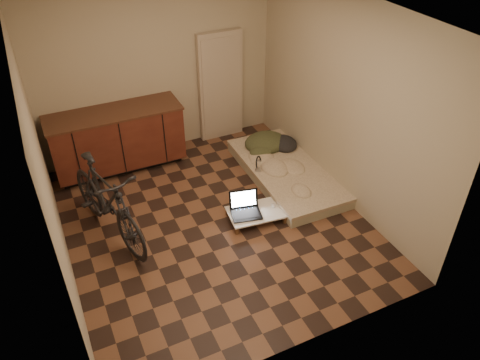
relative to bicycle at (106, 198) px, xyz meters
name	(u,v)px	position (x,y,z in m)	size (l,w,h in m)	color
room_shell	(210,131)	(1.20, -0.30, 0.74)	(3.50, 4.00, 2.60)	brown
cabinets	(118,139)	(0.45, 1.41, -0.09)	(1.84, 0.62, 0.91)	black
appliance_panel	(220,86)	(2.15, 1.64, 0.29)	(0.70, 0.10, 1.70)	beige
bicycle	(106,198)	(0.00, 0.00, 0.00)	(0.51, 1.72, 1.11)	black
futon	(286,172)	(2.50, 0.15, -0.47)	(1.01, 2.04, 0.17)	#B3AD8F
clothing_pile	(271,138)	(2.56, 0.75, -0.25)	(0.68, 0.56, 0.27)	#383E24
headphones	(259,163)	(2.14, 0.30, -0.30)	(0.24, 0.22, 0.16)	black
lap_desk	(256,212)	(1.70, -0.48, -0.46)	(0.74, 0.52, 0.11)	brown
laptop	(245,209)	(1.57, -0.44, -0.39)	(0.43, 0.40, 0.25)	black
mouse	(273,205)	(1.95, -0.48, -0.43)	(0.05, 0.09, 0.03)	white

